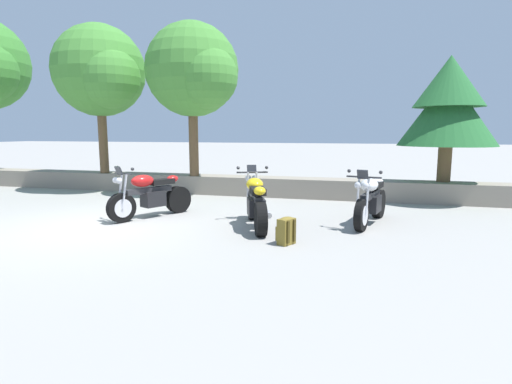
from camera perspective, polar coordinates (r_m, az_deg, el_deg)
ground_plane at (r=8.75m, az=-22.09°, el=-4.56°), size 120.00×120.00×0.00m
stone_wall at (r=12.79m, az=-9.12°, el=1.17°), size 36.00×0.80×0.55m
motorcycle_red_near_left at (r=9.21m, az=-14.66°, el=-0.51°), size 1.16×1.90×1.18m
motorcycle_yellow_centre at (r=8.03m, az=-0.02°, el=-1.51°), size 1.02×1.97×1.18m
motorcycle_white_far_right at (r=8.59m, az=15.78°, el=-1.18°), size 0.82×2.04×1.18m
rider_backpack at (r=6.85m, az=4.24°, el=-5.36°), size 0.34×0.35×0.47m
leafy_tree_mid_left at (r=13.94m, az=-20.89°, el=15.41°), size 2.97×2.83×4.63m
leafy_tree_mid_right at (r=12.37m, az=-8.56°, el=16.37°), size 2.85×2.71×4.47m
pine_tree_far_right at (r=11.96m, az=25.42°, el=11.20°), size 2.50×2.50×3.28m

